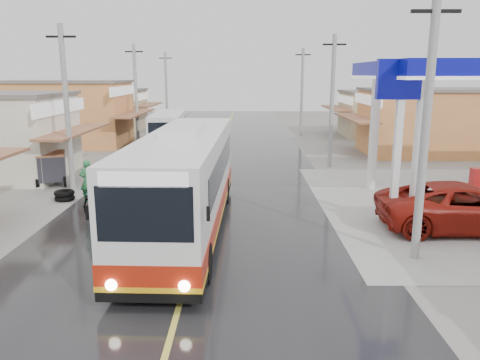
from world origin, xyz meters
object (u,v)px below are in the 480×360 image
Objects in this scene: second_bus at (169,130)px; tricycle_near at (52,166)px; coach_bus at (186,181)px; jeepney at (465,207)px; cyclist at (90,194)px; tyre_stack at (64,195)px.

second_bus reaches higher than tricycle_near.
coach_bus is 10.95m from tricycle_near.
second_bus reaches higher than jeepney.
jeepney is 14.89m from cyclist.
jeepney is at bearing -14.29° from cyclist.
tricycle_near is at bearing 138.53° from coach_bus.
coach_bus is at bearing -82.38° from second_bus.
coach_bus is at bearing -62.92° from tricycle_near.
cyclist is (-4.40, 2.61, -1.15)m from coach_bus.
cyclist reaches higher than tyre_stack.
jeepney is 2.85× the size of cyclist.
jeepney is at bearing -13.88° from tyre_stack.
tricycle_near is (-3.56, 4.85, 0.23)m from cyclist.
coach_bus is 5.26× the size of tricycle_near.
second_bus is at bearing 50.66° from tricycle_near.
tyre_stack is at bearing 131.63° from cyclist.
coach_bus is 5.64× the size of cyclist.
cyclist is at bearing 150.98° from coach_bus.
second_bus reaches higher than cyclist.
tyre_stack is (-16.45, 4.06, -0.65)m from jeepney.
jeepney is (10.30, 0.20, -1.00)m from coach_bus.
coach_bus is at bearing 92.27° from jeepney.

